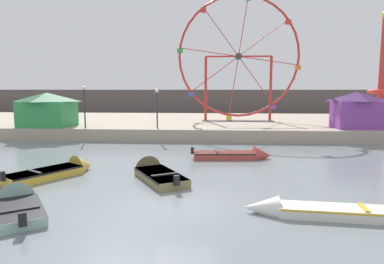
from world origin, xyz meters
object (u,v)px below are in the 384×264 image
object	(u,v)px
motorboat_olive_wood	(154,172)
carnival_booth_green_kiosk	(47,109)
promenade_lamp_near	(157,102)
ferris_wheel_red_frame	(238,58)
promenade_lamp_far	(84,100)
motorboat_white_red_stripe	(316,211)
motorboat_seafoam	(17,205)
motorboat_faded_red	(239,155)
motorboat_mustard_yellow	(60,171)
carnival_booth_purple_stall	(356,109)
drop_tower_red_tower	(382,82)

from	to	relation	value
motorboat_olive_wood	carnival_booth_green_kiosk	bearing A→B (deg)	12.43
motorboat_olive_wood	promenade_lamp_near	xyz separation A→B (m)	(-1.84, 12.17, 3.15)
motorboat_olive_wood	ferris_wheel_red_frame	xyz separation A→B (m)	(5.63, 19.48, 7.48)
promenade_lamp_far	motorboat_white_red_stripe	bearing A→B (deg)	-48.92
motorboat_seafoam	motorboat_faded_red	world-z (taller)	motorboat_seafoam
ferris_wheel_red_frame	carnival_booth_green_kiosk	world-z (taller)	ferris_wheel_red_frame
motorboat_faded_red	motorboat_white_red_stripe	bearing A→B (deg)	-82.71
motorboat_olive_wood	carnival_booth_green_kiosk	xyz separation A→B (m)	(-12.20, 13.21, 2.48)
motorboat_seafoam	motorboat_olive_wood	bearing A→B (deg)	-74.51
promenade_lamp_near	motorboat_faded_red	bearing A→B (deg)	-47.85
motorboat_mustard_yellow	carnival_booth_green_kiosk	xyz separation A→B (m)	(-7.24, 13.24, 2.46)
motorboat_white_red_stripe	carnival_booth_purple_stall	size ratio (longest dim) A/B	1.52
motorboat_mustard_yellow	carnival_booth_green_kiosk	size ratio (longest dim) A/B	0.96
motorboat_seafoam	motorboat_mustard_yellow	bearing A→B (deg)	-26.96
drop_tower_red_tower	motorboat_faded_red	bearing A→B (deg)	-137.53
motorboat_olive_wood	ferris_wheel_red_frame	world-z (taller)	ferris_wheel_red_frame
drop_tower_red_tower	promenade_lamp_near	xyz separation A→B (m)	(-21.99, -6.85, -1.83)
carnival_booth_purple_stall	motorboat_mustard_yellow	bearing A→B (deg)	-147.10
promenade_lamp_near	promenade_lamp_far	xyz separation A→B (m)	(-6.43, -0.01, 0.14)
motorboat_olive_wood	ferris_wheel_red_frame	bearing A→B (deg)	-46.38
motorboat_seafoam	drop_tower_red_tower	world-z (taller)	drop_tower_red_tower
motorboat_white_red_stripe	drop_tower_red_tower	size ratio (longest dim) A/B	0.55
promenade_lamp_near	promenade_lamp_far	world-z (taller)	promenade_lamp_far
motorboat_olive_wood	carnival_booth_purple_stall	distance (m)	20.65
motorboat_mustard_yellow	ferris_wheel_red_frame	size ratio (longest dim) A/B	0.36
motorboat_olive_wood	motorboat_white_red_stripe	size ratio (longest dim) A/B	0.78
carnival_booth_green_kiosk	promenade_lamp_far	distance (m)	4.15
carnival_booth_purple_stall	promenade_lamp_near	size ratio (longest dim) A/B	1.17
carnival_booth_purple_stall	ferris_wheel_red_frame	bearing A→B (deg)	148.00
motorboat_white_red_stripe	promenade_lamp_far	distance (m)	23.09
motorboat_mustard_yellow	motorboat_olive_wood	world-z (taller)	motorboat_olive_wood
motorboat_faded_red	promenade_lamp_far	distance (m)	15.26
carnival_booth_green_kiosk	promenade_lamp_far	xyz separation A→B (m)	(3.92, -1.05, 0.82)
motorboat_mustard_yellow	motorboat_seafoam	bearing A→B (deg)	-139.04
motorboat_mustard_yellow	promenade_lamp_near	xyz separation A→B (m)	(3.12, 12.20, 3.13)
ferris_wheel_red_frame	drop_tower_red_tower	xyz separation A→B (m)	(14.53, -0.46, -2.49)
motorboat_white_red_stripe	promenade_lamp_near	bearing A→B (deg)	-58.23
motorboat_white_red_stripe	carnival_booth_purple_stall	distance (m)	20.60
motorboat_olive_wood	motorboat_white_red_stripe	bearing A→B (deg)	-157.19
motorboat_olive_wood	ferris_wheel_red_frame	size ratio (longest dim) A/B	0.36
motorboat_mustard_yellow	drop_tower_red_tower	bearing A→B (deg)	-19.67
drop_tower_red_tower	motorboat_white_red_stripe	bearing A→B (deg)	-119.11
motorboat_white_red_stripe	ferris_wheel_red_frame	distance (m)	25.69
motorboat_white_red_stripe	motorboat_faded_red	distance (m)	10.17
drop_tower_red_tower	carnival_booth_purple_stall	distance (m)	7.70
motorboat_white_red_stripe	drop_tower_red_tower	xyz separation A→B (m)	(13.41, 24.09, 5.00)
motorboat_seafoam	carnival_booth_purple_stall	size ratio (longest dim) A/B	0.98
ferris_wheel_red_frame	carnival_booth_purple_stall	xyz separation A→B (m)	(9.87, -6.07, -4.96)
carnival_booth_green_kiosk	carnival_booth_purple_stall	bearing A→B (deg)	2.46
motorboat_mustard_yellow	motorboat_seafoam	xyz separation A→B (m)	(0.70, -5.09, -0.05)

